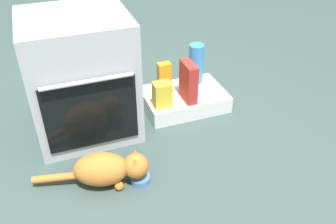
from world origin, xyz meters
TOP-DOWN VIEW (x-y plane):
  - ground at (0.00, 0.00)m, footprint 8.00×8.00m
  - oven at (-0.06, 0.45)m, footprint 0.63×0.63m
  - pantry_cabinet at (0.65, 0.47)m, footprint 0.59×0.40m
  - food_bowl at (0.13, -0.17)m, footprint 0.11×0.11m
  - cat at (-0.04, -0.12)m, footprint 0.63×0.27m
  - cereal_box at (0.64, 0.38)m, footprint 0.07×0.18m
  - juice_carton at (0.51, 0.51)m, footprint 0.09×0.06m
  - water_bottle at (0.79, 0.59)m, footprint 0.11×0.11m
  - snack_bag at (0.44, 0.36)m, footprint 0.12×0.09m

SIDE VIEW (x-z plane):
  - ground at x=0.00m, z-range 0.00..0.00m
  - food_bowl at x=0.13m, z-range -0.01..0.06m
  - pantry_cabinet at x=0.65m, z-range 0.00..0.12m
  - cat at x=-0.04m, z-range 0.01..0.21m
  - snack_bag at x=0.44m, z-range 0.12..0.30m
  - juice_carton at x=0.51m, z-range 0.12..0.36m
  - cereal_box at x=0.64m, z-range 0.12..0.40m
  - water_bottle at x=0.79m, z-range 0.12..0.42m
  - oven at x=-0.06m, z-range 0.00..0.79m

